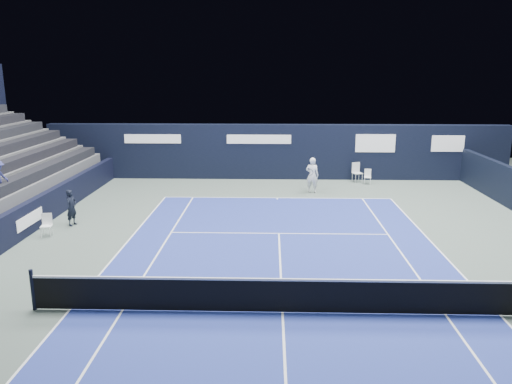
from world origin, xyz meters
TOP-DOWN VIEW (x-y plane):
  - ground at (0.00, 2.00)m, footprint 48.00×48.00m
  - court_surface at (0.00, 0.00)m, footprint 10.97×23.77m
  - folding_chair_back_a at (4.46, 15.73)m, footprint 0.60×0.59m
  - folding_chair_back_b at (4.97, 15.21)m, footprint 0.42×0.41m
  - line_judge_chair at (-8.67, 5.90)m, footprint 0.42×0.41m
  - line_judge at (-8.23, 7.24)m, footprint 0.49×0.61m
  - court_markings at (0.00, 0.00)m, footprint 11.03×23.83m
  - tennis_net at (0.00, 0.00)m, footprint 12.90×0.10m
  - back_sponsor_wall at (0.01, 16.50)m, footprint 26.00×0.63m
  - side_barrier_left at (-9.50, 5.97)m, footprint 0.33×22.00m
  - tennis_player at (1.77, 13.11)m, footprint 0.75×0.91m

SIDE VIEW (x-z plane):
  - ground at x=0.00m, z-range 0.00..0.00m
  - court_surface at x=0.00m, z-range 0.00..0.01m
  - court_markings at x=0.00m, z-range 0.01..0.01m
  - folding_chair_back_b at x=4.97m, z-range 0.06..0.88m
  - line_judge_chair at x=-8.67m, z-range 0.06..0.91m
  - tennis_net at x=0.00m, z-range -0.04..1.06m
  - side_barrier_left at x=-9.50m, z-range 0.00..1.20m
  - folding_chair_back_a at x=4.46m, z-range 0.07..1.15m
  - line_judge at x=-8.23m, z-range 0.00..1.45m
  - tennis_player at x=1.77m, z-range 0.00..1.80m
  - back_sponsor_wall at x=0.01m, z-range 0.00..3.10m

